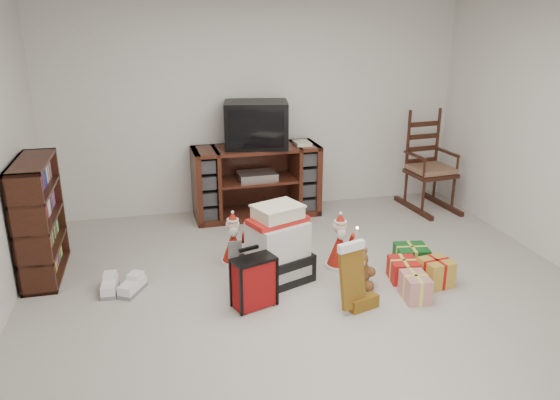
# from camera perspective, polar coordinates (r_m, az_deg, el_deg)

# --- Properties ---
(room) EXTENTS (5.01, 5.01, 2.51)m
(room) POSITION_cam_1_polar(r_m,az_deg,el_deg) (4.27, 4.13, 4.07)
(room) COLOR beige
(room) RESTS_ON ground
(tv_stand) EXTENTS (1.51, 0.58, 0.85)m
(tv_stand) POSITION_cam_1_polar(r_m,az_deg,el_deg) (6.54, -2.48, 1.97)
(tv_stand) COLOR #471C14
(tv_stand) RESTS_ON floor
(bookshelf) EXTENTS (0.30, 0.91, 1.11)m
(bookshelf) POSITION_cam_1_polar(r_m,az_deg,el_deg) (5.47, -23.82, -2.02)
(bookshelf) COLOR #36180E
(bookshelf) RESTS_ON floor
(rocking_chair) EXTENTS (0.59, 0.89, 1.27)m
(rocking_chair) POSITION_cam_1_polar(r_m,az_deg,el_deg) (7.06, 15.20, 2.65)
(rocking_chair) COLOR #36180E
(rocking_chair) RESTS_ON floor
(gift_pile) EXTENTS (0.69, 0.60, 0.72)m
(gift_pile) POSITION_cam_1_polar(r_m,az_deg,el_deg) (4.96, -0.24, -5.15)
(gift_pile) COLOR black
(gift_pile) RESTS_ON floor
(red_suitcase) EXTENTS (0.38, 0.28, 0.52)m
(red_suitcase) POSITION_cam_1_polar(r_m,az_deg,el_deg) (4.58, -2.73, -8.59)
(red_suitcase) COLOR maroon
(red_suitcase) RESTS_ON floor
(stocking) EXTENTS (0.31, 0.20, 0.61)m
(stocking) POSITION_cam_1_polar(r_m,az_deg,el_deg) (4.53, 7.56, -7.98)
(stocking) COLOR #0E7E19
(stocking) RESTS_ON floor
(teddy_bear) EXTENTS (0.25, 0.22, 0.37)m
(teddy_bear) POSITION_cam_1_polar(r_m,az_deg,el_deg) (4.97, 8.08, -7.23)
(teddy_bear) COLOR brown
(teddy_bear) RESTS_ON floor
(santa_figurine) EXTENTS (0.27, 0.26, 0.56)m
(santa_figurine) POSITION_cam_1_polar(r_m,az_deg,el_deg) (5.29, 6.23, -4.87)
(santa_figurine) COLOR #A01C11
(santa_figurine) RESTS_ON floor
(mrs_claus_figurine) EXTENTS (0.26, 0.25, 0.53)m
(mrs_claus_figurine) POSITION_cam_1_polar(r_m,az_deg,el_deg) (5.37, -4.88, -4.56)
(mrs_claus_figurine) COLOR #A01C11
(mrs_claus_figurine) RESTS_ON floor
(sneaker_pair) EXTENTS (0.41, 0.33, 0.11)m
(sneaker_pair) POSITION_cam_1_polar(r_m,az_deg,el_deg) (5.07, -16.27, -8.68)
(sneaker_pair) COLOR white
(sneaker_pair) RESTS_ON floor
(gift_cluster) EXTENTS (0.56, 0.86, 0.26)m
(gift_cluster) POSITION_cam_1_polar(r_m,az_deg,el_deg) (5.17, 14.08, -6.99)
(gift_cluster) COLOR red
(gift_cluster) RESTS_ON floor
(crt_television) EXTENTS (0.80, 0.64, 0.53)m
(crt_television) POSITION_cam_1_polar(r_m,az_deg,el_deg) (6.36, -2.48, 7.89)
(crt_television) COLOR black
(crt_television) RESTS_ON tv_stand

